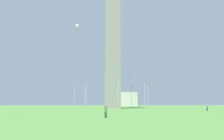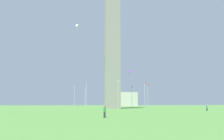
# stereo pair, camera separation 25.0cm
# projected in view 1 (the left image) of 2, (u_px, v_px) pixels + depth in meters

# --- Properties ---
(ground_plane) EXTENTS (260.00, 260.00, 0.00)m
(ground_plane) POSITION_uv_depth(u_px,v_px,m) (112.00, 109.00, 83.58)
(ground_plane) COLOR #548C3D
(obelisk_monument) EXTENTS (5.71, 5.71, 51.87)m
(obelisk_monument) POSITION_uv_depth(u_px,v_px,m) (112.00, 41.00, 87.37)
(obelisk_monument) COLOR gray
(obelisk_monument) RESTS_ON ground
(flagpole_n) EXTENTS (1.12, 0.14, 9.33)m
(flagpole_n) POSITION_uv_depth(u_px,v_px,m) (118.00, 93.00, 70.60)
(flagpole_n) COLOR silver
(flagpole_n) RESTS_ON ground
(flagpole_ne) EXTENTS (1.12, 0.14, 9.33)m
(flagpole_ne) POSITION_uv_depth(u_px,v_px,m) (145.00, 94.00, 75.97)
(flagpole_ne) COLOR silver
(flagpole_ne) RESTS_ON ground
(flagpole_e) EXTENTS (1.12, 0.14, 9.33)m
(flagpole_e) POSITION_uv_depth(u_px,v_px,m) (148.00, 95.00, 86.21)
(flagpole_e) COLOR silver
(flagpole_e) RESTS_ON ground
(flagpole_se) EXTENTS (1.12, 0.14, 9.33)m
(flagpole_se) POSITION_uv_depth(u_px,v_px,m) (132.00, 96.00, 95.31)
(flagpole_se) COLOR silver
(flagpole_se) RESTS_ON ground
(flagpole_s) EXTENTS (1.12, 0.14, 9.33)m
(flagpole_s) POSITION_uv_depth(u_px,v_px,m) (108.00, 96.00, 97.95)
(flagpole_s) COLOR silver
(flagpole_s) RESTS_ON ground
(flagpole_sw) EXTENTS (1.12, 0.14, 9.33)m
(flagpole_sw) POSITION_uv_depth(u_px,v_px,m) (85.00, 96.00, 92.57)
(flagpole_sw) COLOR silver
(flagpole_sw) RESTS_ON ground
(flagpole_w) EXTENTS (1.12, 0.14, 9.33)m
(flagpole_w) POSITION_uv_depth(u_px,v_px,m) (74.00, 95.00, 82.34)
(flagpole_w) COLOR silver
(flagpole_w) RESTS_ON ground
(flagpole_nw) EXTENTS (1.12, 0.14, 9.33)m
(flagpole_nw) POSITION_uv_depth(u_px,v_px,m) (86.00, 94.00, 73.24)
(flagpole_nw) COLOR silver
(flagpole_nw) RESTS_ON ground
(person_teal_shirt) EXTENTS (0.32, 0.32, 1.71)m
(person_teal_shirt) POSITION_uv_depth(u_px,v_px,m) (207.00, 108.00, 57.67)
(person_teal_shirt) COLOR #2D2D38
(person_teal_shirt) RESTS_ON ground
(person_green_shirt) EXTENTS (0.32, 0.32, 1.65)m
(person_green_shirt) POSITION_uv_depth(u_px,v_px,m) (106.00, 112.00, 31.03)
(person_green_shirt) COLOR #2D2D38
(person_green_shirt) RESTS_ON ground
(kite_cyan_diamond) EXTENTS (1.12, 1.13, 1.32)m
(kite_cyan_diamond) POSITION_uv_depth(u_px,v_px,m) (97.00, 30.00, 82.92)
(kite_cyan_diamond) COLOR #33C6D1
(kite_white_delta) EXTENTS (1.45, 1.32, 1.88)m
(kite_white_delta) POSITION_uv_depth(u_px,v_px,m) (77.00, 26.00, 63.16)
(kite_white_delta) COLOR white
(kite_purple_diamond) EXTENTS (1.87, 1.91, 2.33)m
(kite_purple_diamond) POSITION_uv_depth(u_px,v_px,m) (130.00, 71.00, 76.89)
(kite_purple_diamond) COLOR purple
(distant_building) EXTENTS (24.02, 13.37, 9.15)m
(distant_building) POSITION_uv_depth(u_px,v_px,m) (124.00, 99.00, 158.12)
(distant_building) COLOR beige
(distant_building) RESTS_ON ground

